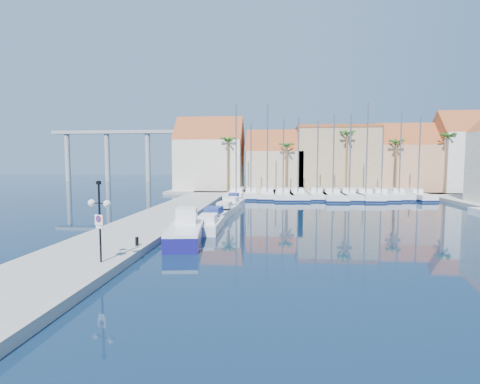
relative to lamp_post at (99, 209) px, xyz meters
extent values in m
plane|color=black|center=(7.08, 3.57, -3.31)|extent=(260.00, 260.00, 0.00)
cube|color=gray|center=(-1.92, 17.07, -3.06)|extent=(6.00, 77.00, 0.50)
cube|color=gray|center=(17.08, 51.57, -3.06)|extent=(54.00, 16.00, 0.50)
cylinder|color=black|center=(0.00, 0.01, -0.67)|extent=(0.11, 0.11, 4.29)
cylinder|color=black|center=(-0.25, 0.10, 0.29)|extent=(0.52, 0.23, 0.05)
cylinder|color=black|center=(0.25, -0.09, 0.29)|extent=(0.52, 0.23, 0.05)
sphere|color=white|center=(-0.50, 0.19, 0.29)|extent=(0.39, 0.39, 0.39)
sphere|color=white|center=(0.51, -0.18, 0.29)|extent=(0.39, 0.39, 0.39)
cube|color=black|center=(0.00, 0.01, 1.37)|extent=(0.27, 0.20, 0.17)
cube|color=white|center=(-0.02, -0.06, -0.56)|extent=(0.51, 0.21, 0.54)
cylinder|color=red|center=(-0.03, -0.08, -0.51)|extent=(0.35, 0.14, 0.36)
cylinder|color=#1933A5|center=(-0.03, -0.09, -0.51)|extent=(0.25, 0.10, 0.26)
cube|color=white|center=(-0.02, -0.06, -0.94)|extent=(0.41, 0.18, 0.15)
cylinder|color=black|center=(0.48, 3.91, -2.54)|extent=(0.22, 0.22, 0.54)
cube|color=navy|center=(2.78, 7.13, -2.81)|extent=(3.12, 6.93, 1.00)
cube|color=white|center=(2.78, 7.13, -2.20)|extent=(3.12, 6.93, 0.22)
cube|color=white|center=(2.60, 8.46, -1.59)|extent=(1.68, 1.96, 1.23)
cube|color=white|center=(3.62, 12.23, -2.91)|extent=(2.01, 6.03, 0.80)
cube|color=white|center=(3.63, 11.63, -2.21)|extent=(1.38, 2.12, 0.60)
cube|color=white|center=(3.35, 17.20, -2.91)|extent=(2.50, 6.42, 0.80)
cube|color=navy|center=(3.30, 16.57, -2.21)|extent=(1.58, 2.30, 0.60)
cube|color=white|center=(3.77, 21.65, -2.91)|extent=(2.42, 6.17, 0.80)
cube|color=white|center=(3.72, 21.05, -2.21)|extent=(1.52, 2.21, 0.60)
cube|color=white|center=(3.85, 27.33, -2.91)|extent=(2.76, 7.21, 0.80)
cube|color=white|center=(3.80, 26.63, -2.21)|extent=(1.76, 2.58, 0.60)
cube|color=white|center=(3.57, 32.57, -2.91)|extent=(1.97, 5.52, 0.80)
cube|color=navy|center=(3.55, 32.03, -2.21)|extent=(1.30, 1.96, 0.60)
cube|color=white|center=(3.18, 39.54, -2.81)|extent=(3.14, 10.35, 1.00)
cube|color=#0D1942|center=(3.18, 39.54, -3.13)|extent=(3.20, 10.42, 0.28)
cube|color=white|center=(3.23, 40.57, -2.01)|extent=(2.01, 3.16, 0.60)
cylinder|color=slate|center=(3.15, 39.03, 4.43)|extent=(0.20, 0.20, 13.49)
cube|color=white|center=(5.42, 39.67, -2.81)|extent=(2.83, 8.98, 1.00)
cube|color=#0D1942|center=(5.42, 39.67, -3.13)|extent=(2.90, 9.04, 0.28)
cube|color=white|center=(5.36, 40.55, -2.01)|extent=(1.77, 2.75, 0.60)
cylinder|color=slate|center=(5.44, 39.23, 2.93)|extent=(0.20, 0.20, 10.49)
cube|color=white|center=(7.97, 39.63, -2.81)|extent=(2.66, 9.75, 1.00)
cube|color=#0D1942|center=(7.97, 39.63, -3.13)|extent=(2.72, 9.81, 0.28)
cube|color=white|center=(7.98, 40.61, -2.01)|extent=(1.81, 2.94, 0.60)
cylinder|color=slate|center=(7.96, 39.15, 4.39)|extent=(0.20, 0.20, 13.41)
cube|color=white|center=(10.37, 39.08, -2.81)|extent=(3.13, 10.97, 1.00)
cube|color=#0D1942|center=(10.37, 39.08, -3.13)|extent=(3.19, 11.03, 0.28)
cube|color=white|center=(10.34, 40.17, -2.01)|extent=(2.07, 3.32, 0.60)
cylinder|color=slate|center=(10.39, 38.54, 3.21)|extent=(0.20, 0.20, 11.06)
cube|color=white|center=(12.61, 38.99, -2.81)|extent=(3.05, 10.39, 1.00)
cube|color=#0D1942|center=(12.61, 38.99, -3.13)|extent=(3.11, 10.45, 0.28)
cube|color=white|center=(12.57, 40.02, -2.01)|extent=(1.99, 3.15, 0.60)
cylinder|color=slate|center=(12.63, 38.48, 3.32)|extent=(0.20, 0.20, 11.27)
cube|color=white|center=(15.58, 39.82, -2.81)|extent=(2.66, 9.73, 1.00)
cube|color=#0D1942|center=(15.58, 39.82, -3.13)|extent=(2.72, 9.80, 0.28)
cube|color=white|center=(15.59, 40.79, -2.01)|extent=(1.81, 2.93, 0.60)
cylinder|color=slate|center=(15.57, 39.34, 3.11)|extent=(0.20, 0.20, 10.85)
cube|color=white|center=(17.83, 39.09, -2.81)|extent=(3.28, 12.04, 1.00)
cube|color=#0D1942|center=(17.83, 39.09, -3.13)|extent=(3.34, 12.10, 0.28)
cube|color=white|center=(17.85, 40.29, -2.01)|extent=(2.23, 3.63, 0.60)
cylinder|color=slate|center=(17.83, 38.49, 3.56)|extent=(0.20, 0.20, 11.74)
cube|color=white|center=(20.39, 39.70, -2.81)|extent=(2.96, 11.01, 1.00)
cube|color=#0D1942|center=(20.39, 39.70, -3.13)|extent=(3.02, 11.07, 0.28)
cube|color=white|center=(20.40, 40.80, -2.01)|extent=(2.03, 3.31, 0.60)
cylinder|color=slate|center=(20.39, 39.16, 3.66)|extent=(0.20, 0.20, 11.95)
cube|color=white|center=(22.66, 39.18, -2.81)|extent=(3.41, 11.14, 1.00)
cube|color=#0D1942|center=(22.66, 39.18, -3.13)|extent=(3.47, 11.20, 0.28)
cube|color=white|center=(22.61, 40.28, -2.01)|extent=(2.17, 3.40, 0.60)
cylinder|color=slate|center=(22.69, 38.63, 4.37)|extent=(0.20, 0.20, 13.36)
cube|color=white|center=(25.10, 39.75, -2.81)|extent=(3.22, 9.95, 1.00)
cube|color=#0D1942|center=(25.10, 39.75, -3.13)|extent=(3.28, 10.01, 0.28)
cube|color=white|center=(25.03, 40.73, -2.01)|extent=(1.98, 3.06, 0.60)
cylinder|color=slate|center=(25.13, 39.26, 2.75)|extent=(0.20, 0.20, 10.13)
cube|color=white|center=(27.82, 40.07, -2.81)|extent=(2.30, 8.61, 1.00)
cube|color=#0D1942|center=(27.82, 40.07, -3.13)|extent=(2.36, 8.68, 0.28)
cube|color=white|center=(27.81, 40.93, -2.01)|extent=(1.58, 2.59, 0.60)
cylinder|color=slate|center=(27.82, 39.64, 3.68)|extent=(0.20, 0.20, 11.98)
cube|color=white|center=(30.35, 39.58, -2.81)|extent=(2.97, 8.89, 1.00)
cube|color=#0D1942|center=(30.35, 39.58, -3.13)|extent=(3.03, 8.96, 0.28)
cube|color=white|center=(30.28, 40.45, -2.01)|extent=(1.80, 2.74, 0.60)
cylinder|color=slate|center=(30.38, 39.15, 3.31)|extent=(0.20, 0.20, 11.25)
cube|color=beige|center=(-2.92, 50.57, 1.69)|extent=(12.00, 9.00, 9.00)
cube|color=brown|center=(-2.92, 50.57, 6.19)|extent=(12.30, 9.00, 9.00)
cube|color=tan|center=(9.08, 50.57, 0.69)|extent=(10.00, 8.00, 7.00)
cube|color=brown|center=(9.08, 50.57, 4.19)|extent=(10.30, 8.00, 8.00)
cube|color=#9B865F|center=(20.08, 51.57, 2.69)|extent=(14.00, 10.00, 11.00)
cube|color=brown|center=(20.08, 51.57, 8.44)|extent=(14.20, 10.20, 0.50)
cube|color=tan|center=(32.08, 50.57, 1.19)|extent=(10.00, 8.00, 8.00)
cube|color=brown|center=(32.08, 50.57, 5.19)|extent=(10.30, 8.00, 8.00)
cube|color=silver|center=(41.08, 49.57, 2.19)|extent=(8.00, 8.00, 10.00)
cube|color=brown|center=(41.08, 49.57, 7.19)|extent=(8.30, 8.00, 8.00)
cylinder|color=brown|center=(1.08, 45.57, 1.69)|extent=(0.36, 0.36, 9.00)
sphere|color=#245D1A|center=(1.08, 45.57, 6.04)|extent=(2.60, 2.60, 2.60)
cylinder|color=brown|center=(11.08, 45.57, 1.19)|extent=(0.36, 0.36, 8.00)
sphere|color=#245D1A|center=(11.08, 45.57, 5.04)|extent=(2.60, 2.60, 2.60)
cylinder|color=brown|center=(21.08, 45.57, 2.19)|extent=(0.36, 0.36, 10.00)
sphere|color=#245D1A|center=(21.08, 45.57, 7.04)|extent=(2.60, 2.60, 2.60)
cylinder|color=brown|center=(29.08, 45.57, 1.44)|extent=(0.36, 0.36, 8.50)
sphere|color=#245D1A|center=(29.08, 45.57, 5.54)|extent=(2.60, 2.60, 2.60)
cylinder|color=brown|center=(37.08, 45.57, 1.94)|extent=(0.36, 0.36, 9.50)
sphere|color=#245D1A|center=(37.08, 45.57, 6.54)|extent=(2.60, 2.60, 2.60)
cube|color=#9E9E99|center=(-30.92, 85.57, 10.69)|extent=(48.00, 2.20, 0.90)
cylinder|color=#9E9E99|center=(-50.92, 85.57, 3.69)|extent=(1.40, 1.40, 14.00)
cylinder|color=#9E9E99|center=(-38.92, 85.57, 3.69)|extent=(1.40, 1.40, 14.00)
cylinder|color=#9E9E99|center=(-26.92, 85.57, 3.69)|extent=(1.40, 1.40, 14.00)
cylinder|color=#9E9E99|center=(-14.92, 85.57, 3.69)|extent=(1.40, 1.40, 14.00)
camera|label=1|loc=(9.05, -18.52, 2.50)|focal=28.00mm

